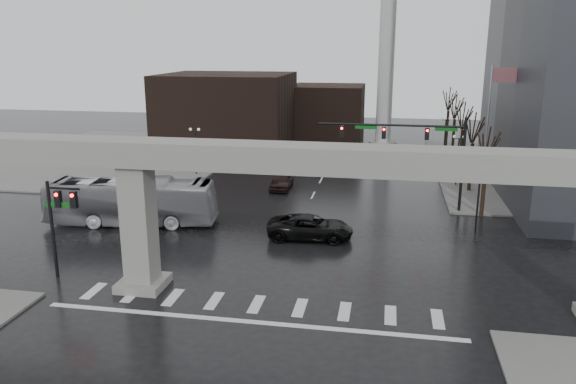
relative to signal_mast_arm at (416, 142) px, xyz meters
name	(u,v)px	position (x,y,z in m)	size (l,w,h in m)	color
ground	(261,296)	(-8.99, -18.80, -5.83)	(160.00, 160.00, 0.00)	black
sidewalk_ne	(566,172)	(17.01, 17.20, -5.75)	(28.00, 36.00, 0.15)	slate
sidewalk_nw	(122,156)	(-34.99, 17.20, -5.75)	(28.00, 36.00, 0.15)	slate
elevated_guideway	(282,178)	(-7.73, -18.80, 1.05)	(48.00, 2.60, 8.70)	gray
building_far_left	(227,113)	(-22.99, 23.20, -0.83)	(16.00, 14.00, 10.00)	black
building_far_mid	(328,114)	(-10.99, 33.20, -1.83)	(10.00, 10.00, 8.00)	black
smokestack	(387,46)	(-2.99, 27.20, 7.52)	(3.60, 3.60, 30.00)	#B9B9B5
signal_mast_arm	(416,142)	(0.00, 0.00, 0.00)	(12.12, 0.43, 8.00)	black
signal_left_pole	(59,213)	(-21.24, -18.30, -1.76)	(2.30, 0.30, 6.00)	black
flagpole_assembly	(491,119)	(6.30, 3.20, 1.70)	(2.06, 0.12, 12.00)	silver
lamp_right_0	(479,186)	(4.51, -4.80, -2.36)	(1.22, 0.32, 5.11)	black
lamp_right_1	(458,152)	(4.51, 9.20, -2.36)	(1.22, 0.32, 5.11)	black
lamp_right_2	(445,130)	(4.51, 23.20, -2.36)	(1.22, 0.32, 5.11)	black
lamp_left_0	(138,172)	(-22.49, -4.80, -2.36)	(1.22, 0.32, 5.11)	black
lamp_left_1	(195,143)	(-22.49, 9.20, -2.36)	(1.22, 0.32, 5.11)	black
lamp_left_2	(231,125)	(-22.49, 23.20, -2.36)	(1.22, 0.32, 5.11)	black
tree_right_0	(484,183)	(5.54, -0.78, -3.04)	(1.09, 1.58, 7.50)	black
tree_right_1	(471,162)	(5.54, 7.22, -2.98)	(1.09, 1.61, 7.67)	black
tree_right_2	(461,147)	(5.54, 15.22, -2.91)	(1.10, 1.63, 7.85)	black
tree_right_3	(454,135)	(5.54, 23.22, -2.85)	(1.11, 1.66, 8.02)	black
tree_right_4	(448,125)	(5.54, 31.22, -2.79)	(1.12, 1.69, 8.19)	black
pickup_truck	(310,227)	(-7.60, -8.74, -4.97)	(2.85, 6.19, 1.72)	black
city_bus	(131,201)	(-21.82, -7.83, -4.00)	(3.08, 13.15, 3.66)	#B1B1B6
far_car	(282,181)	(-12.34, 5.04, -5.04)	(1.87, 4.66, 1.59)	black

